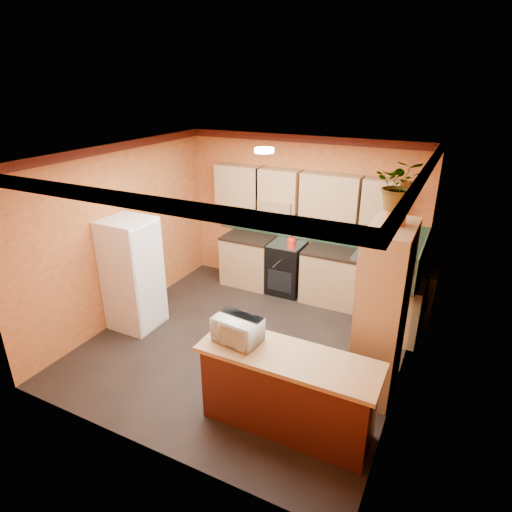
{
  "coord_description": "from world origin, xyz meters",
  "views": [
    {
      "loc": [
        2.46,
        -4.57,
        3.54
      ],
      "look_at": [
        -0.05,
        0.45,
        1.2
      ],
      "focal_mm": 30.0,
      "sensor_mm": 36.0,
      "label": 1
    }
  ],
  "objects_px": {
    "stove": "(286,268)",
    "pantry": "(382,312)",
    "breakfast_bar": "(287,393)",
    "microwave": "(237,329)",
    "fridge": "(132,274)",
    "base_cabinets_back": "(320,275)"
  },
  "relations": [
    {
      "from": "base_cabinets_back",
      "to": "microwave",
      "type": "height_order",
      "value": "microwave"
    },
    {
      "from": "base_cabinets_back",
      "to": "breakfast_bar",
      "type": "height_order",
      "value": "same"
    },
    {
      "from": "stove",
      "to": "fridge",
      "type": "height_order",
      "value": "fridge"
    },
    {
      "from": "stove",
      "to": "microwave",
      "type": "distance_m",
      "value": 3.11
    },
    {
      "from": "stove",
      "to": "pantry",
      "type": "bearing_deg",
      "value": -43.83
    },
    {
      "from": "fridge",
      "to": "microwave",
      "type": "xyz_separation_m",
      "value": [
        2.3,
        -0.93,
        0.22
      ]
    },
    {
      "from": "breakfast_bar",
      "to": "microwave",
      "type": "distance_m",
      "value": 0.86
    },
    {
      "from": "stove",
      "to": "pantry",
      "type": "relative_size",
      "value": 0.43
    },
    {
      "from": "base_cabinets_back",
      "to": "pantry",
      "type": "height_order",
      "value": "pantry"
    },
    {
      "from": "base_cabinets_back",
      "to": "breakfast_bar",
      "type": "bearing_deg",
      "value": -77.98
    },
    {
      "from": "base_cabinets_back",
      "to": "breakfast_bar",
      "type": "distance_m",
      "value": 3.05
    },
    {
      "from": "microwave",
      "to": "breakfast_bar",
      "type": "bearing_deg",
      "value": 6.47
    },
    {
      "from": "base_cabinets_back",
      "to": "fridge",
      "type": "height_order",
      "value": "fridge"
    },
    {
      "from": "pantry",
      "to": "breakfast_bar",
      "type": "xyz_separation_m",
      "value": [
        -0.71,
        -1.09,
        -0.61
      ]
    },
    {
      "from": "stove",
      "to": "fridge",
      "type": "relative_size",
      "value": 0.54
    },
    {
      "from": "stove",
      "to": "breakfast_bar",
      "type": "relative_size",
      "value": 0.51
    },
    {
      "from": "fridge",
      "to": "microwave",
      "type": "relative_size",
      "value": 3.43
    },
    {
      "from": "pantry",
      "to": "breakfast_bar",
      "type": "height_order",
      "value": "pantry"
    },
    {
      "from": "fridge",
      "to": "base_cabinets_back",
      "type": "bearing_deg",
      "value": 42.25
    },
    {
      "from": "fridge",
      "to": "breakfast_bar",
      "type": "distance_m",
      "value": 3.06
    },
    {
      "from": "breakfast_bar",
      "to": "microwave",
      "type": "bearing_deg",
      "value": 180.0
    },
    {
      "from": "pantry",
      "to": "stove",
      "type": "bearing_deg",
      "value": 136.17
    }
  ]
}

